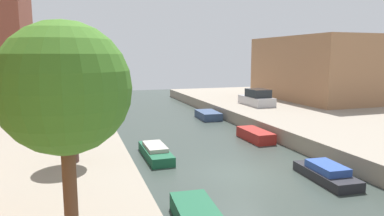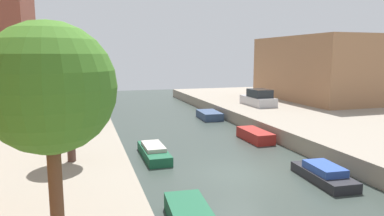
{
  "view_description": "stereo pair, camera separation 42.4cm",
  "coord_description": "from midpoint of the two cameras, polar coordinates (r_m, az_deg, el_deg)",
  "views": [
    {
      "loc": [
        -7.22,
        -14.44,
        5.65
      ],
      "look_at": [
        0.53,
        8.9,
        1.92
      ],
      "focal_mm": 32.56,
      "sensor_mm": 36.0,
      "label": 1
    },
    {
      "loc": [
        -6.82,
        -14.57,
        5.65
      ],
      "look_at": [
        0.53,
        8.9,
        1.92
      ],
      "focal_mm": 32.56,
      "sensor_mm": 36.0,
      "label": 2
    }
  ],
  "objects": [
    {
      "name": "street_tree_1",
      "position": [
        7.28,
        -20.74,
        2.84
      ],
      "size": [
        2.62,
        2.62,
        5.32
      ],
      "color": "brown",
      "rests_on": "quay_left"
    },
    {
      "name": "street_tree_5",
      "position": [
        38.61,
        -18.2,
        7.58
      ],
      "size": [
        2.77,
        2.77,
        5.65
      ],
      "color": "#4E3930",
      "rests_on": "quay_left"
    },
    {
      "name": "moored_boat_right_2",
      "position": [
        17.17,
        21.43,
        -10.05
      ],
      "size": [
        1.59,
        3.56,
        0.78
      ],
      "color": "#232328",
      "rests_on": "ground_plane"
    },
    {
      "name": "street_tree_4",
      "position": [
        30.6,
        -18.36,
        7.38
      ],
      "size": [
        2.58,
        2.58,
        5.54
      ],
      "color": "brown",
      "rests_on": "quay_left"
    },
    {
      "name": "ground_plane",
      "position": [
        17.07,
        8.1,
        -10.78
      ],
      "size": [
        84.0,
        84.0,
        0.0
      ],
      "primitive_type": "plane",
      "color": "#333D38"
    },
    {
      "name": "street_tree_2",
      "position": [
        15.84,
        -18.87,
        2.31
      ],
      "size": [
        2.08,
        2.08,
        4.13
      ],
      "color": "brown",
      "rests_on": "quay_left"
    },
    {
      "name": "moored_boat_left_3",
      "position": [
        19.68,
        -5.67,
        -7.16
      ],
      "size": [
        1.24,
        4.06,
        0.71
      ],
      "color": "#195638",
      "rests_on": "ground_plane"
    },
    {
      "name": "moored_boat_right_4",
      "position": [
        31.27,
        3.24,
        -1.17
      ],
      "size": [
        1.83,
        3.21,
        0.66
      ],
      "color": "#33476B",
      "rests_on": "ground_plane"
    },
    {
      "name": "moored_boat_right_3",
      "position": [
        23.74,
        10.79,
        -4.43
      ],
      "size": [
        1.29,
        3.2,
        0.7
      ],
      "color": "maroon",
      "rests_on": "ground_plane"
    },
    {
      "name": "low_block_right",
      "position": [
        40.02,
        21.44,
        6.08
      ],
      "size": [
        10.0,
        13.89,
        6.56
      ],
      "primitive_type": "cube",
      "color": "#9E704C",
      "rests_on": "quay_right"
    },
    {
      "name": "street_tree_3",
      "position": [
        23.21,
        -18.48,
        4.4
      ],
      "size": [
        2.52,
        2.52,
        4.4
      ],
      "color": "brown",
      "rests_on": "quay_left"
    },
    {
      "name": "parked_car",
      "position": [
        33.17,
        11.19,
        1.52
      ],
      "size": [
        1.89,
        4.04,
        1.54
      ],
      "color": "#B7B7BC",
      "rests_on": "quay_right"
    }
  ]
}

